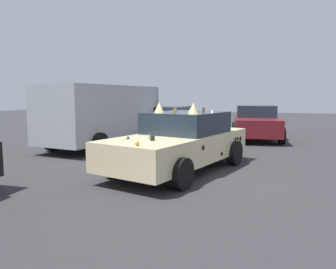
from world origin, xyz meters
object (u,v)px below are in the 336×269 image
object	(u,v)px
parked_van_row_back_far	(103,113)
parked_sedan_behind_left	(85,116)
art_car_decorated	(181,142)
parked_sedan_near_right	(256,123)
parked_sedan_behind_right	(169,122)

from	to	relation	value
parked_van_row_back_far	parked_sedan_behind_left	bearing A→B (deg)	-134.99
art_car_decorated	parked_van_row_back_far	bearing A→B (deg)	-111.56
art_car_decorated	parked_sedan_near_right	bearing A→B (deg)	-177.31
art_car_decorated	parked_sedan_behind_left	distance (m)	12.21
parked_sedan_behind_right	parked_van_row_back_far	bearing A→B (deg)	154.98
art_car_decorated	parked_sedan_behind_left	size ratio (longest dim) A/B	1.14
parked_van_row_back_far	art_car_decorated	bearing A→B (deg)	61.00
parked_sedan_behind_right	art_car_decorated	bearing A→B (deg)	-157.03
parked_sedan_behind_left	parked_sedan_near_right	size ratio (longest dim) A/B	1.01
parked_sedan_behind_right	parked_sedan_near_right	world-z (taller)	parked_sedan_near_right
art_car_decorated	parked_sedan_near_right	distance (m)	6.81
parked_van_row_back_far	parked_sedan_near_right	bearing A→B (deg)	133.94
parked_sedan_behind_left	parked_sedan_near_right	distance (m)	10.11
parked_sedan_behind_left	parked_sedan_near_right	xyz separation A→B (m)	(-2.12, -9.88, 0.05)
parked_sedan_behind_right	parked_sedan_behind_left	xyz separation A→B (m)	(2.97, 6.21, -0.04)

